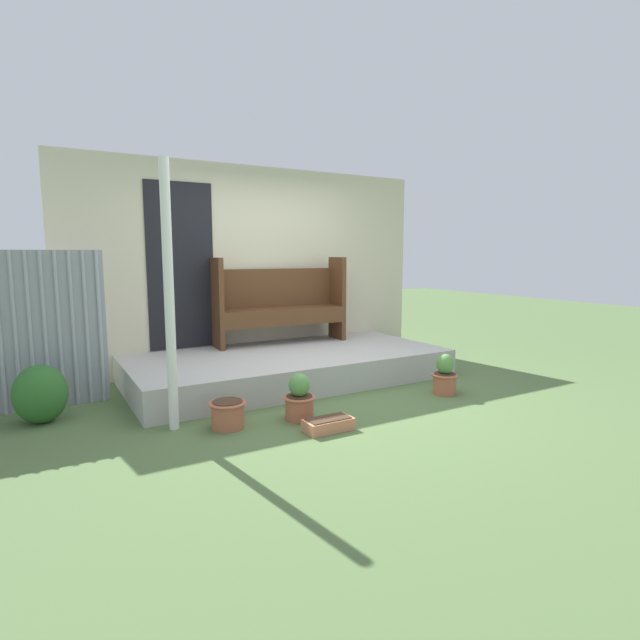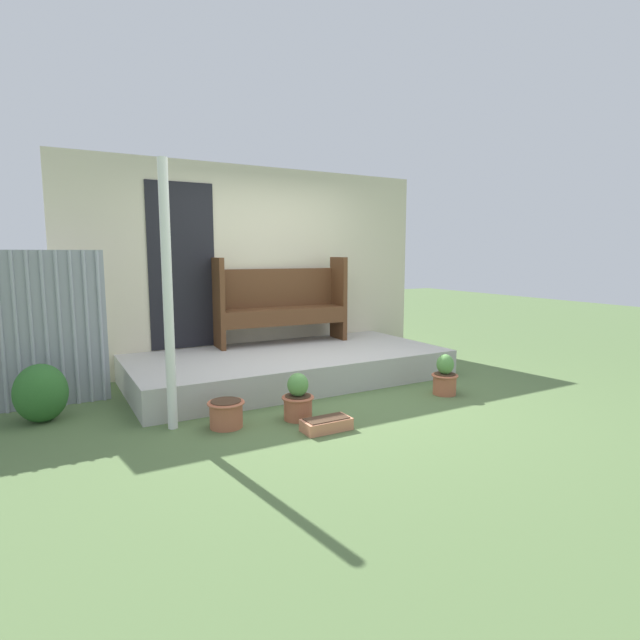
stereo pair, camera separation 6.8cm
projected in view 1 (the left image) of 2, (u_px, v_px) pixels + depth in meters
The scene contains 10 objects.
ground_plane at pixel (330, 397), 5.21m from camera, with size 24.00×24.00×0.00m, color #516B3D.
porch_slab at pixel (289, 366), 5.92m from camera, with size 3.66×1.76×0.32m.
house_wall at pixel (254, 268), 6.53m from camera, with size 4.86×0.08×2.60m.
support_post at pixel (169, 297), 4.12m from camera, with size 0.08×0.08×2.26m.
bench at pixel (280, 300), 6.49m from camera, with size 1.74×0.51×1.12m.
flower_pot_left at pixel (228, 413), 4.29m from camera, with size 0.32×0.32×0.24m.
flower_pot_middle at pixel (299, 399), 4.49m from camera, with size 0.29×0.29×0.43m.
flower_pot_right at pixel (445, 377), 5.31m from camera, with size 0.28×0.28×0.43m.
planter_box_rect at pixel (328, 424), 4.23m from camera, with size 0.42×0.21×0.11m.
shrub_by_fence at pixel (40, 394), 4.39m from camera, with size 0.45×0.40×0.53m.
Camera 1 is at (-2.63, -4.32, 1.49)m, focal length 28.00 mm.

